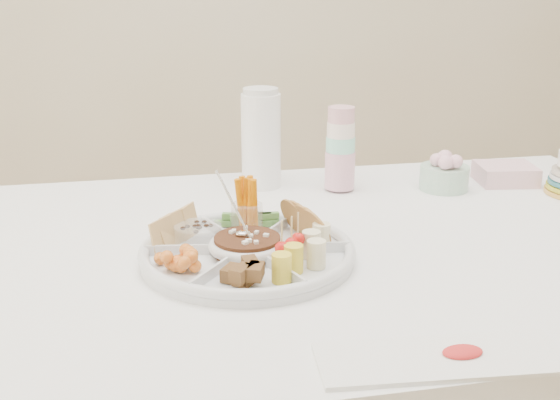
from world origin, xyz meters
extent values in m
cylinder|color=white|center=(-0.19, -0.06, 0.78)|extent=(0.43, 0.43, 0.04)
cylinder|color=#49200F|center=(-0.19, -0.06, 0.79)|extent=(0.14, 0.14, 0.04)
cylinder|color=#B0BEAD|center=(0.09, 0.32, 0.86)|extent=(0.09, 0.09, 0.19)
cylinder|color=white|center=(-0.09, 0.38, 0.88)|extent=(0.12, 0.12, 0.24)
cylinder|color=#83BA9F|center=(0.33, 0.27, 0.80)|extent=(0.12, 0.12, 0.09)
cube|color=beige|center=(0.50, 0.29, 0.78)|extent=(0.15, 0.14, 0.04)
cube|color=white|center=(0.01, -0.45, 0.76)|extent=(0.34, 0.14, 0.01)
camera|label=1|loc=(-0.37, -1.22, 1.26)|focal=45.00mm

